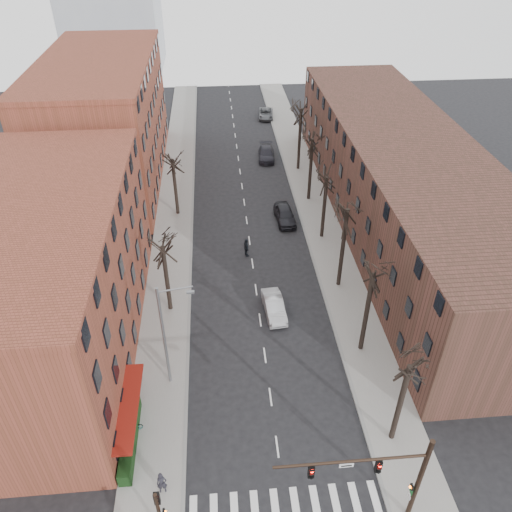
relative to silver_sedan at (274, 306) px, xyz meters
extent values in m
plane|color=black|center=(-1.26, -16.78, -0.73)|extent=(160.00, 160.00, 0.00)
cube|color=gray|center=(-9.26, 18.22, -0.65)|extent=(4.00, 90.00, 0.15)
cube|color=gray|center=(6.74, 18.22, -0.65)|extent=(4.00, 90.00, 0.15)
cube|color=brown|center=(-17.26, -1.78, 5.27)|extent=(12.00, 26.00, 12.00)
cube|color=brown|center=(-17.26, 27.22, 6.27)|extent=(12.00, 28.00, 14.00)
cube|color=#4C2B23|center=(14.74, 13.22, 4.27)|extent=(12.00, 50.00, 10.00)
cube|color=maroon|center=(-10.66, -10.78, -0.73)|extent=(1.20, 7.00, 0.15)
cube|color=black|center=(-10.76, -11.78, -0.08)|extent=(0.80, 6.00, 1.00)
cylinder|color=black|center=(5.74, -17.78, 2.87)|extent=(0.28, 0.28, 7.20)
cylinder|color=black|center=(1.74, -17.78, 5.27)|extent=(8.00, 0.16, 0.16)
cube|color=black|center=(3.24, -17.78, 4.62)|extent=(0.32, 0.22, 0.95)
cube|color=black|center=(-0.26, -17.78, 4.62)|extent=(0.32, 0.22, 0.95)
cube|color=silver|center=(1.54, -17.78, 4.92)|extent=(0.75, 0.04, 0.28)
cube|color=black|center=(5.46, -17.78, 2.27)|extent=(0.12, 0.30, 0.30)
cube|color=black|center=(-8.26, -17.60, 2.97)|extent=(0.32, 0.22, 0.95)
cube|color=black|center=(-8.01, -17.78, 1.87)|extent=(0.12, 0.30, 0.30)
cylinder|color=slate|center=(-8.46, -6.78, 3.77)|extent=(0.20, 0.20, 9.00)
cylinder|color=slate|center=(-7.36, -6.78, 8.07)|extent=(2.39, 0.12, 0.46)
cube|color=slate|center=(-6.36, -6.78, 7.77)|extent=(0.50, 0.22, 0.14)
imported|color=#A2A5A9|center=(0.00, 0.00, 0.00)|extent=(1.91, 4.54, 1.46)
imported|color=black|center=(2.90, 14.69, 0.09)|extent=(2.24, 4.95, 1.65)
imported|color=black|center=(2.54, 30.79, 0.01)|extent=(2.49, 5.28, 1.49)
imported|color=#505357|center=(4.04, 46.06, -0.06)|extent=(2.71, 5.04, 1.35)
imported|color=black|center=(-8.46, -15.22, 0.26)|extent=(0.65, 0.45, 1.68)
imported|color=black|center=(-1.76, 8.56, 0.26)|extent=(0.77, 1.24, 1.97)
imported|color=gray|center=(-10.86, -10.85, -0.16)|extent=(1.67, 0.79, 0.84)
camera|label=1|loc=(-4.28, -31.56, 28.46)|focal=35.00mm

